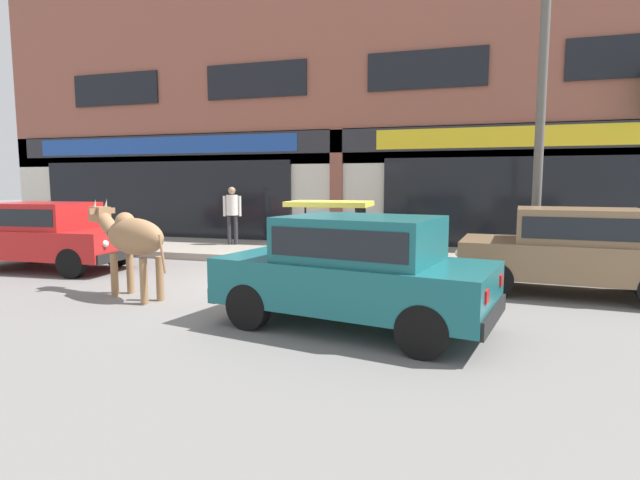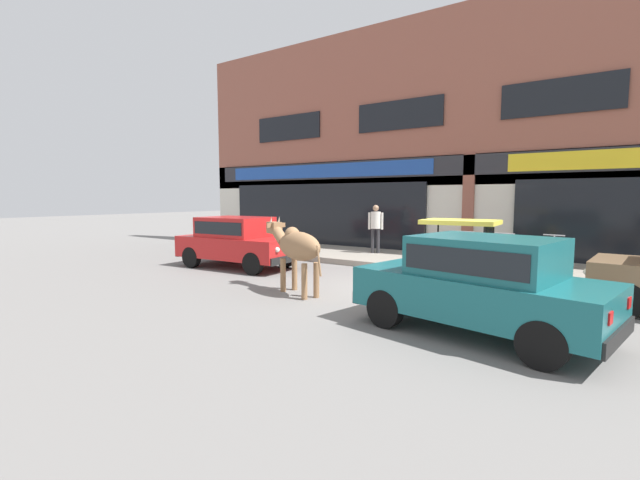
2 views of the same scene
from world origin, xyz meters
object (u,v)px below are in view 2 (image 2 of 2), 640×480
object	(u,v)px
car_3	(481,280)
pedestrian	(376,224)
motorcycle_1	(497,253)
auto_rickshaw	(465,258)
car_1	(237,239)
cow	(297,246)
motorcycle_0	(457,250)
motorcycle_2	(546,255)

from	to	relation	value
car_3	pedestrian	xyz separation A→B (m)	(-4.93, 6.26, 0.34)
motorcycle_1	pedestrian	distance (m)	4.08
car_3	auto_rickshaw	world-z (taller)	auto_rickshaw
car_1	cow	bearing A→B (deg)	-26.20
motorcycle_0	auto_rickshaw	bearing A→B (deg)	-69.34
car_1	auto_rickshaw	size ratio (longest dim) A/B	1.83
car_1	motorcycle_0	bearing A→B (deg)	30.70
car_1	car_3	bearing A→B (deg)	-17.54
car_1	motorcycle_0	distance (m)	6.27
motorcycle_2	pedestrian	bearing A→B (deg)	173.73
motorcycle_0	motorcycle_2	bearing A→B (deg)	4.53
cow	car_1	world-z (taller)	cow
cow	car_3	xyz separation A→B (m)	(3.88, -0.61, -0.19)
motorcycle_0	motorcycle_2	xyz separation A→B (m)	(2.18, 0.17, 0.00)
car_1	auto_rickshaw	distance (m)	6.28
motorcycle_0	pedestrian	distance (m)	3.09
car_3	motorcycle_1	size ratio (longest dim) A/B	2.10
motorcycle_2	pedestrian	xyz separation A→B (m)	(-5.12, 0.56, 0.60)
car_1	motorcycle_2	xyz separation A→B (m)	(7.57, 3.37, -0.26)
pedestrian	auto_rickshaw	bearing A→B (deg)	-37.60
car_1	auto_rickshaw	bearing A→B (deg)	9.57
motorcycle_2	cow	bearing A→B (deg)	-128.74
motorcycle_0	motorcycle_1	bearing A→B (deg)	0.20
car_3	pedestrian	size ratio (longest dim) A/B	2.38
car_1	motorcycle_0	xyz separation A→B (m)	(5.38, 3.20, -0.26)
motorcycle_0	motorcycle_1	xyz separation A→B (m)	(1.03, 0.00, 0.00)
cow	motorcycle_0	size ratio (longest dim) A/B	1.12
car_1	motorcycle_2	distance (m)	8.29
cow	motorcycle_0	distance (m)	5.28
cow	car_3	world-z (taller)	cow
pedestrian	motorcycle_0	bearing A→B (deg)	-14.07
motorcycle_1	pedestrian	size ratio (longest dim) A/B	1.13
auto_rickshaw	motorcycle_0	world-z (taller)	auto_rickshaw
motorcycle_1	motorcycle_2	distance (m)	1.16
cow	pedestrian	distance (m)	5.75
auto_rickshaw	motorcycle_1	bearing A→B (deg)	84.11
cow	auto_rickshaw	world-z (taller)	cow
car_1	car_3	size ratio (longest dim) A/B	0.97
auto_rickshaw	car_1	bearing A→B (deg)	-170.43
auto_rickshaw	motorcycle_1	xyz separation A→B (m)	(0.22, 2.16, -0.10)
motorcycle_1	cow	bearing A→B (deg)	-120.80
car_3	motorcycle_0	xyz separation A→B (m)	(-1.99, 5.53, -0.26)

